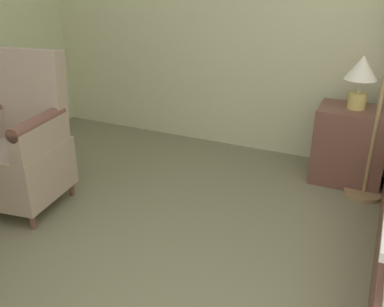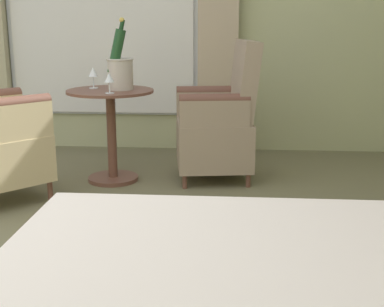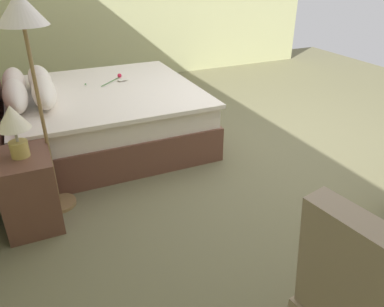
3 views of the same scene
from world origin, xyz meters
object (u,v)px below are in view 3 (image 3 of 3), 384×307
(bed, at_px, (94,113))
(bedside_lamp, at_px, (13,123))
(floor_lamp_brass, at_px, (25,33))
(nightstand, at_px, (29,190))

(bed, height_order, bedside_lamp, bed)
(floor_lamp_brass, bearing_deg, bed, -27.41)
(bed, bearing_deg, bedside_lamp, 148.57)
(floor_lamp_brass, bearing_deg, bedside_lamp, 129.15)
(nightstand, distance_m, bedside_lamp, 0.56)
(bedside_lamp, bearing_deg, nightstand, 0.00)
(bed, relative_size, floor_lamp_brass, 1.23)
(nightstand, height_order, floor_lamp_brass, floor_lamp_brass)
(bedside_lamp, bearing_deg, floor_lamp_brass, -50.85)
(bed, xyz_separation_m, bedside_lamp, (-1.21, 0.74, 0.48))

